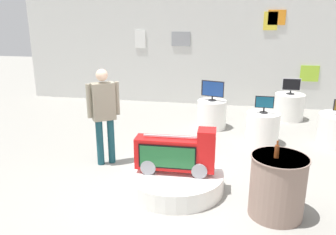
% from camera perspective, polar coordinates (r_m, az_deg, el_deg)
% --- Properties ---
extents(ground_plane, '(30.00, 30.00, 0.00)m').
position_cam_1_polar(ground_plane, '(5.27, 0.93, -11.74)').
color(ground_plane, gray).
extents(back_wall_display, '(10.93, 0.13, 3.20)m').
position_cam_1_polar(back_wall_display, '(9.85, 6.55, 11.39)').
color(back_wall_display, silver).
rests_on(back_wall_display, ground).
extents(main_display_pedestal, '(1.46, 1.46, 0.28)m').
position_cam_1_polar(main_display_pedestal, '(5.18, 1.16, -10.53)').
color(main_display_pedestal, white).
rests_on(main_display_pedestal, ground).
extents(novelty_firetruck_tv, '(1.18, 0.37, 0.69)m').
position_cam_1_polar(novelty_firetruck_tv, '(4.99, 1.43, -6.23)').
color(novelty_firetruck_tv, gray).
rests_on(novelty_firetruck_tv, main_display_pedestal).
extents(display_pedestal_left_rear, '(0.66, 0.66, 0.65)m').
position_cam_1_polar(display_pedestal_left_rear, '(7.13, 15.59, -1.76)').
color(display_pedestal_left_rear, white).
rests_on(display_pedestal_left_rear, ground).
extents(tv_on_left_rear, '(0.36, 0.16, 0.34)m').
position_cam_1_polar(tv_on_left_rear, '(6.98, 15.93, 2.29)').
color(tv_on_left_rear, black).
rests_on(tv_on_left_rear, display_pedestal_left_rear).
extents(display_pedestal_center_rear, '(0.72, 0.72, 0.65)m').
position_cam_1_polar(display_pedestal_center_rear, '(9.01, 19.71, 1.73)').
color(display_pedestal_center_rear, white).
rests_on(display_pedestal_center_rear, ground).
extents(tv_on_center_rear, '(0.44, 0.19, 0.40)m').
position_cam_1_polar(tv_on_center_rear, '(8.89, 20.06, 5.10)').
color(tv_on_center_rear, black).
rests_on(tv_on_center_rear, display_pedestal_center_rear).
extents(display_pedestal_right_rear, '(0.67, 0.67, 0.65)m').
position_cam_1_polar(display_pedestal_right_rear, '(7.90, 7.36, 0.56)').
color(display_pedestal_right_rear, white).
rests_on(display_pedestal_right_rear, ground).
extents(tv_on_right_rear, '(0.52, 0.18, 0.46)m').
position_cam_1_polar(tv_on_right_rear, '(7.75, 7.52, 4.68)').
color(tv_on_right_rear, black).
rests_on(tv_on_right_rear, display_pedestal_right_rear).
extents(side_table_round, '(0.73, 0.73, 0.82)m').
position_cam_1_polar(side_table_round, '(4.66, 17.95, -10.88)').
color(side_table_round, gray).
rests_on(side_table_round, ground).
extents(bottle_on_side_table, '(0.06, 0.06, 0.22)m').
position_cam_1_polar(bottle_on_side_table, '(4.41, 17.86, -5.39)').
color(bottle_on_side_table, brown).
rests_on(bottle_on_side_table, side_table_round).
extents(shopper_browsing_rear, '(0.47, 0.38, 1.68)m').
position_cam_1_polar(shopper_browsing_rear, '(5.84, -10.76, 1.24)').
color(shopper_browsing_rear, '#194751').
rests_on(shopper_browsing_rear, ground).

